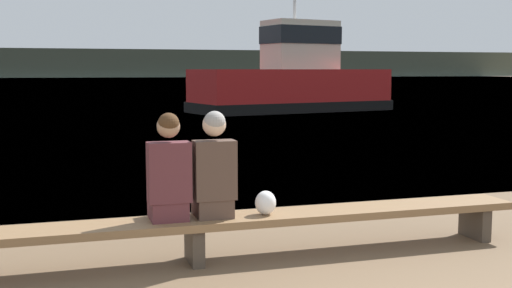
# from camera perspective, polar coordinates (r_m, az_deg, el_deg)

# --- Properties ---
(water_surface) EXTENTS (240.00, 240.00, 0.00)m
(water_surface) POSITION_cam_1_polar(r_m,az_deg,el_deg) (128.23, -16.25, 5.51)
(water_surface) COLOR #5684A3
(water_surface) RESTS_ON ground
(far_shoreline) EXTENTS (600.00, 12.00, 7.11)m
(far_shoreline) POSITION_cam_1_polar(r_m,az_deg,el_deg) (171.41, -16.53, 6.90)
(far_shoreline) COLOR #424738
(far_shoreline) RESTS_ON ground
(bench_main) EXTENTS (7.01, 0.52, 0.44)m
(bench_main) POSITION_cam_1_polar(r_m,az_deg,el_deg) (6.32, -5.51, -7.33)
(bench_main) COLOR brown
(bench_main) RESTS_ON ground
(person_left) EXTENTS (0.40, 0.41, 1.04)m
(person_left) POSITION_cam_1_polar(r_m,az_deg,el_deg) (6.17, -7.77, -2.59)
(person_left) COLOR #56282D
(person_left) RESTS_ON bench_main
(person_right) EXTENTS (0.40, 0.42, 1.05)m
(person_right) POSITION_cam_1_polar(r_m,az_deg,el_deg) (6.26, -3.76, -2.33)
(person_right) COLOR #4C382D
(person_right) RESTS_ON bench_main
(shopping_bag) EXTENTS (0.21, 0.20, 0.24)m
(shopping_bag) POSITION_cam_1_polar(r_m,az_deg,el_deg) (6.43, 0.86, -5.25)
(shopping_bag) COLOR white
(shopping_bag) RESTS_ON bench_main
(tugboat_red) EXTENTS (9.75, 5.13, 6.48)m
(tugboat_red) POSITION_cam_1_polar(r_m,az_deg,el_deg) (29.45, 3.34, 5.46)
(tugboat_red) COLOR #A81919
(tugboat_red) RESTS_ON water_surface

